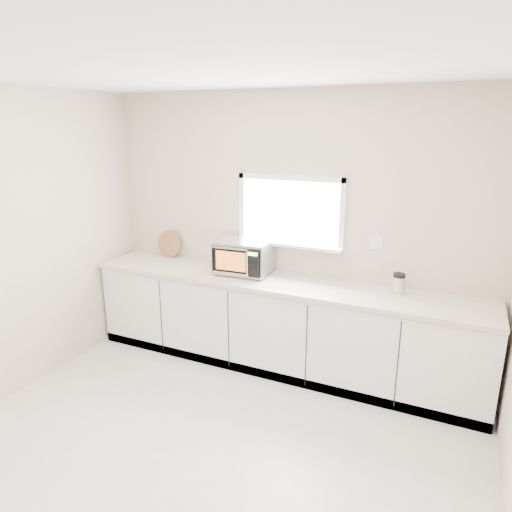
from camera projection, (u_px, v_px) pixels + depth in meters
The scene contains 8 objects.
ground at pixel (185, 476), 3.19m from camera, with size 4.00×4.00×0.00m, color beige.
back_wall at pixel (291, 229), 4.55m from camera, with size 4.00×0.17×2.70m.
cabinets at pixel (278, 325), 4.55m from camera, with size 3.92×0.60×0.88m, color silver.
countertop at pixel (278, 282), 4.41m from camera, with size 3.92×0.64×0.04m, color beige.
microwave at pixel (244, 256), 4.58m from camera, with size 0.56×0.45×0.34m.
knife_block at pixel (228, 259), 4.65m from camera, with size 0.10×0.21×0.30m.
cutting_board at pixel (170, 244), 5.16m from camera, with size 0.31×0.31×0.02m, color #A1613E.
coffee_grinder at pixel (399, 283), 4.04m from camera, with size 0.13×0.13×0.19m.
Camera 1 is at (1.56, -2.18, 2.36)m, focal length 32.00 mm.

